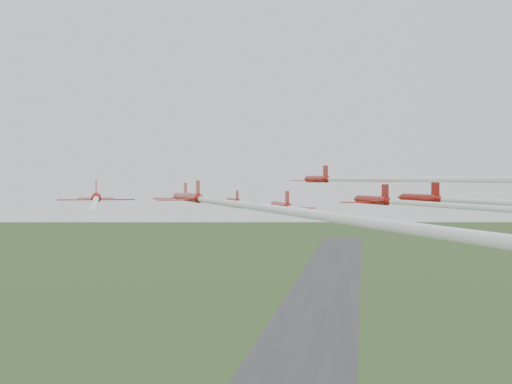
# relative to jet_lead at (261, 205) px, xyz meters

# --- Properties ---
(runway) EXTENTS (38.00, 900.00, 0.04)m
(runway) POSITION_rel_jet_lead_xyz_m (-5.76, 194.40, -57.07)
(runway) COLOR #353638
(runway) RESTS_ON ground
(jet_lead) EXTENTS (27.62, 61.32, 2.36)m
(jet_lead) POSITION_rel_jet_lead_xyz_m (0.00, 0.00, 0.00)
(jet_lead) COLOR #9C150F
(jet_row2_left) EXTENTS (19.44, 39.56, 2.61)m
(jet_row2_left) POSITION_rel_jet_lead_xyz_m (-8.27, -8.52, 1.18)
(jet_row2_left) COLOR #9C150F
(jet_row2_right) EXTENTS (30.13, 62.32, 2.56)m
(jet_row2_right) POSITION_rel_jet_lead_xyz_m (15.62, -10.78, 3.75)
(jet_row2_right) COLOR #9C150F
(jet_row3_left) EXTENTS (20.25, 46.77, 2.86)m
(jet_row3_left) POSITION_rel_jet_lead_xyz_m (-14.93, -26.56, 1.46)
(jet_row3_left) COLOR #9C150F
(jet_row3_mid) EXTENTS (18.13, 45.18, 2.69)m
(jet_row3_mid) POSITION_rel_jet_lead_xyz_m (7.09, -16.49, 0.10)
(jet_row3_mid) COLOR #9C150F
(jet_row3_right) EXTENTS (23.34, 44.61, 2.88)m
(jet_row3_right) POSITION_rel_jet_lead_xyz_m (27.07, -10.74, 1.11)
(jet_row3_right) COLOR #9C150F
(jet_row4_left) EXTENTS (30.63, 63.66, 2.56)m
(jet_row4_left) POSITION_rel_jet_lead_xyz_m (2.81, -38.51, 1.58)
(jet_row4_left) COLOR #9C150F
(jet_row4_right) EXTENTS (24.76, 49.75, 2.52)m
(jet_row4_right) POSITION_rel_jet_lead_xyz_m (21.58, -25.94, 1.16)
(jet_row4_right) COLOR #9C150F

